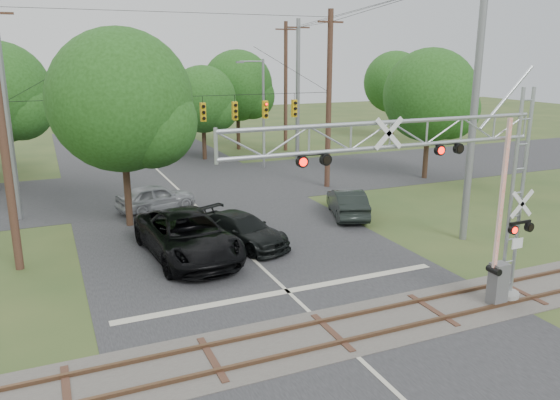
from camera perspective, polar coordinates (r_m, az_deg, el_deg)
name	(u,v)px	position (r m, az deg, el deg)	size (l,w,h in m)	color
ground	(365,365)	(16.65, 8.92, -16.67)	(160.00, 160.00, 0.00)	#304720
road_main	(246,253)	(24.78, -3.53, -5.58)	(14.00, 90.00, 0.02)	#252628
road_cross	(175,187)	(37.71, -10.87, 1.36)	(90.00, 12.00, 0.02)	#252628
railroad_track	(332,333)	(18.11, 5.46, -13.65)	(90.00, 3.20, 0.17)	#443E3B
crossing_gantry	(443,182)	(18.19, 16.67, 1.77)	(11.37, 0.98, 7.65)	gray
traffic_signal_span	(200,107)	(33.15, -8.32, 9.56)	(19.34, 0.36, 11.50)	gray
pickup_black	(188,235)	(24.38, -9.63, -3.67)	(3.30, 7.15, 1.99)	black
car_dark	(241,230)	(25.59, -4.05, -3.16)	(2.11, 5.18, 1.50)	black
sedan_silver	(156,197)	(32.14, -12.83, 0.28)	(1.81, 4.49, 1.53)	#93969A
suv_dark	(347,203)	(30.35, 7.04, -0.29)	(1.64, 4.71, 1.55)	black
streetlight	(261,108)	(42.75, -1.95, 9.56)	(2.24, 0.23, 8.40)	gray
utility_poles	(221,96)	(35.63, -6.21, 10.74)	(26.19, 27.20, 12.74)	#442B1F
treeline	(171,94)	(42.63, -11.34, 10.79)	(59.39, 27.67, 10.05)	#372519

